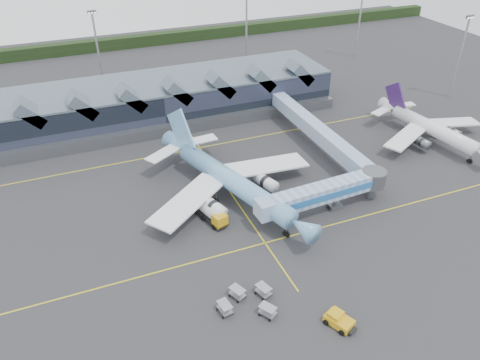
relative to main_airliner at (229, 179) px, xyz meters
name	(u,v)px	position (x,y,z in m)	size (l,w,h in m)	color
ground	(247,216)	(0.73, -7.19, -4.02)	(260.00, 260.00, 0.00)	#2B2B2E
taxi_stripes	(227,188)	(0.73, 2.81, -4.01)	(120.00, 60.00, 0.01)	gold
tree_line_far	(130,42)	(0.73, 102.81, -2.02)	(260.00, 4.00, 4.00)	black
terminal	(156,100)	(-4.33, 40.16, 0.86)	(90.00, 22.25, 12.52)	black
light_masts	(230,42)	(21.73, 55.61, 8.47)	(132.40, 42.56, 22.45)	gray
main_airliner	(229,179)	(0.00, 0.00, 0.00)	(35.19, 41.47, 13.67)	#6089C2
regional_jet	(430,127)	(51.47, 4.02, -0.54)	(29.03, 31.91, 10.95)	white
jet_bridge	(331,191)	(15.78, -10.92, 0.12)	(27.03, 5.35, 6.02)	#7793C6
fuel_truck	(209,211)	(-5.88, -5.08, -2.32)	(4.51, 9.05, 3.03)	black
pushback_tug	(339,320)	(2.95, -34.67, -3.15)	(3.96, 4.78, 1.92)	gold
baggage_carts	(248,300)	(-7.22, -26.67, -3.09)	(8.47, 7.56, 1.65)	#9799A0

